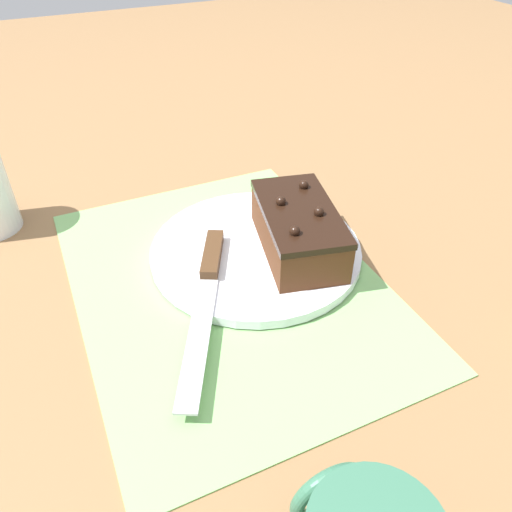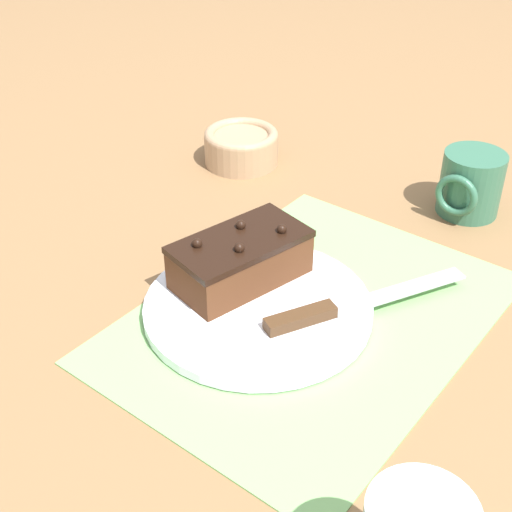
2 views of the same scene
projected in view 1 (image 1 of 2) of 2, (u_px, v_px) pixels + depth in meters
name	position (u px, v px, depth m)	size (l,w,h in m)	color
ground_plane	(227.00, 283.00, 0.59)	(3.00, 3.00, 0.00)	olive
placemat_woven	(227.00, 281.00, 0.59)	(0.46, 0.34, 0.00)	#7AB266
cake_plate	(256.00, 250.00, 0.63)	(0.26, 0.26, 0.01)	white
chocolate_cake	(298.00, 229.00, 0.60)	(0.17, 0.12, 0.07)	#512D19
serving_knife	(208.00, 279.00, 0.56)	(0.24, 0.14, 0.01)	#472D19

